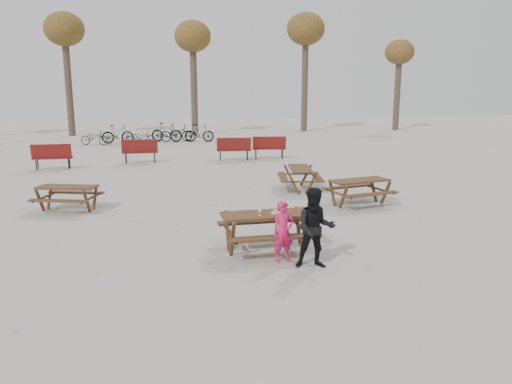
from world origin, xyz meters
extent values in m
plane|color=gray|center=(0.00, 0.00, 0.00)|extent=(80.00, 80.00, 0.00)
cube|color=#371F14|center=(0.00, 0.00, 0.75)|extent=(1.80, 0.70, 0.05)
cube|color=#371F14|center=(0.00, -0.60, 0.45)|extent=(1.80, 0.25, 0.05)
cube|color=#371F14|center=(0.00, 0.60, 0.45)|extent=(1.80, 0.25, 0.05)
cylinder|color=#371F14|center=(-0.75, -0.30, 0.36)|extent=(0.08, 0.08, 0.73)
cylinder|color=#371F14|center=(-0.75, 0.30, 0.36)|extent=(0.08, 0.08, 0.73)
cylinder|color=#371F14|center=(0.75, -0.30, 0.36)|extent=(0.08, 0.08, 0.73)
cylinder|color=#371F14|center=(0.75, 0.30, 0.36)|extent=(0.08, 0.08, 0.73)
cube|color=silver|center=(0.17, -0.07, 0.79)|extent=(0.18, 0.11, 0.03)
ellipsoid|color=tan|center=(0.17, -0.07, 0.83)|extent=(0.14, 0.06, 0.05)
cylinder|color=silver|center=(-0.18, -0.15, 0.85)|extent=(0.06, 0.06, 0.15)
cylinder|color=#ED410C|center=(-0.18, -0.15, 0.83)|extent=(0.07, 0.07, 0.05)
cylinder|color=white|center=(-0.18, -0.15, 0.94)|extent=(0.03, 0.03, 0.02)
imported|color=#DC1B5A|center=(0.16, -0.67, 0.58)|extent=(0.46, 0.34, 1.17)
imported|color=black|center=(0.64, -1.10, 0.74)|extent=(0.82, 0.70, 1.48)
imported|color=black|center=(-5.09, 19.75, 0.40)|extent=(1.60, 0.91, 0.79)
imported|color=black|center=(-3.84, 20.30, 0.53)|extent=(1.77, 0.51, 1.06)
imported|color=black|center=(-2.57, 19.01, 0.42)|extent=(1.64, 0.62, 0.85)
imported|color=black|center=(-1.07, 20.44, 0.56)|extent=(1.91, 1.16, 1.11)
imported|color=black|center=(-0.50, 20.49, 0.50)|extent=(1.91, 0.73, 0.99)
imported|color=black|center=(0.80, 20.05, 0.51)|extent=(1.77, 0.82, 1.03)
cylinder|color=#382B21|center=(-7.00, 25.50, 3.15)|extent=(0.44, 0.44, 6.30)
ellipsoid|color=brown|center=(-7.00, 25.50, 6.75)|extent=(2.52, 2.52, 2.14)
cylinder|color=#382B21|center=(1.00, 24.50, 2.97)|extent=(0.44, 0.44, 5.95)
ellipsoid|color=brown|center=(1.00, 24.50, 6.38)|extent=(2.38, 2.38, 2.02)
cylinder|color=#382B21|center=(9.00, 25.50, 3.32)|extent=(0.44, 0.44, 6.65)
ellipsoid|color=brown|center=(9.00, 25.50, 7.12)|extent=(2.66, 2.66, 2.26)
cylinder|color=#382B21|center=(16.00, 25.00, 2.62)|extent=(0.44, 0.44, 5.25)
ellipsoid|color=brown|center=(16.00, 25.00, 5.62)|extent=(2.10, 2.10, 1.79)
camera|label=1|loc=(-2.29, -9.32, 3.27)|focal=35.00mm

